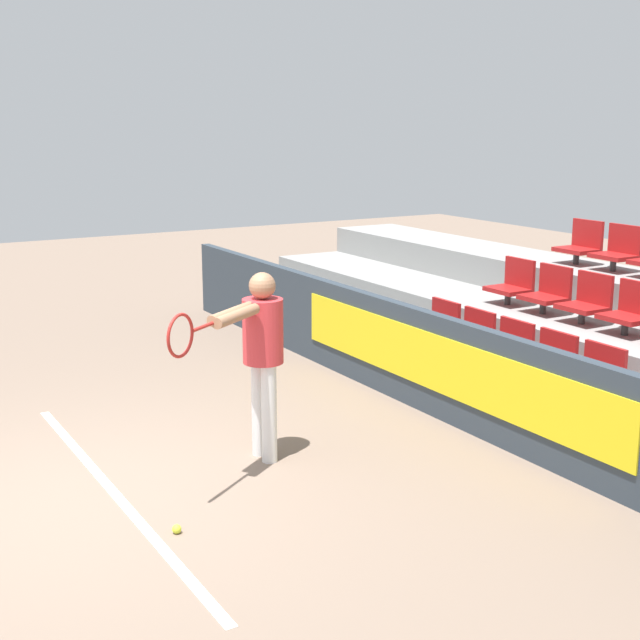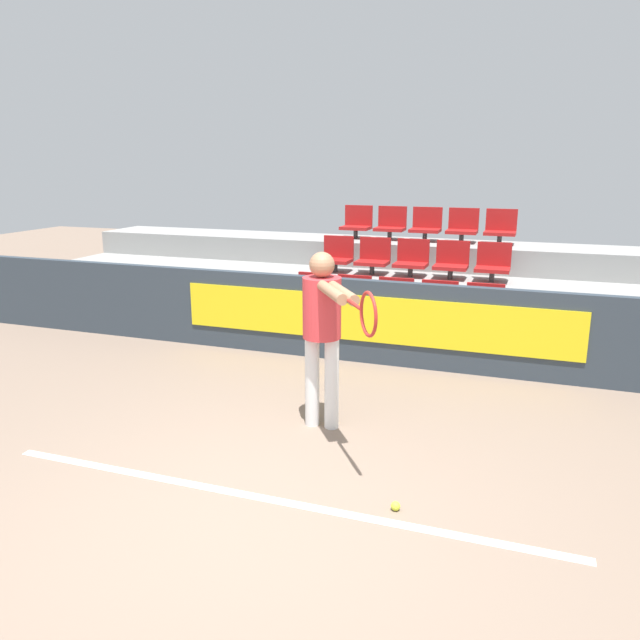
# 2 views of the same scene
# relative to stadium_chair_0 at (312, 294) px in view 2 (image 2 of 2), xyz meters

# --- Properties ---
(ground_plane) EXTENTS (30.00, 30.00, 0.00)m
(ground_plane) POSITION_rel_stadium_chair_0_xyz_m (1.12, -4.23, -0.62)
(ground_plane) COLOR #7A6656
(court_baseline) EXTENTS (4.40, 0.08, 0.01)m
(court_baseline) POSITION_rel_stadium_chair_0_xyz_m (1.12, -4.02, -0.61)
(court_baseline) COLOR white
(court_baseline) RESTS_ON ground
(barrier_wall) EXTENTS (11.68, 0.14, 1.01)m
(barrier_wall) POSITION_rel_stadium_chair_0_xyz_m (1.12, -0.72, -0.11)
(barrier_wall) COLOR #2D3842
(barrier_wall) RESTS_ON ground
(bleacher_tier_front) EXTENTS (11.28, 1.05, 0.38)m
(bleacher_tier_front) POSITION_rel_stadium_chair_0_xyz_m (1.12, -0.12, -0.43)
(bleacher_tier_front) COLOR gray
(bleacher_tier_front) RESTS_ON ground
(bleacher_tier_middle) EXTENTS (11.28, 1.05, 0.76)m
(bleacher_tier_middle) POSITION_rel_stadium_chair_0_xyz_m (1.12, 0.93, -0.24)
(bleacher_tier_middle) COLOR gray
(bleacher_tier_middle) RESTS_ON ground
(bleacher_tier_back) EXTENTS (11.28, 1.05, 1.14)m
(bleacher_tier_back) POSITION_rel_stadium_chair_0_xyz_m (1.12, 1.98, -0.05)
(bleacher_tier_back) COLOR gray
(bleacher_tier_back) RESTS_ON ground
(stadium_chair_0) EXTENTS (0.46, 0.37, 0.52)m
(stadium_chair_0) POSITION_rel_stadium_chair_0_xyz_m (0.00, 0.00, 0.00)
(stadium_chair_0) COLOR #333333
(stadium_chair_0) RESTS_ON bleacher_tier_front
(stadium_chair_1) EXTENTS (0.46, 0.37, 0.52)m
(stadium_chair_1) POSITION_rel_stadium_chair_0_xyz_m (0.56, 0.00, 0.00)
(stadium_chair_1) COLOR #333333
(stadium_chair_1) RESTS_ON bleacher_tier_front
(stadium_chair_2) EXTENTS (0.46, 0.37, 0.52)m
(stadium_chair_2) POSITION_rel_stadium_chair_0_xyz_m (1.12, 0.00, 0.00)
(stadium_chair_2) COLOR #333333
(stadium_chair_2) RESTS_ON bleacher_tier_front
(stadium_chair_3) EXTENTS (0.46, 0.37, 0.52)m
(stadium_chair_3) POSITION_rel_stadium_chair_0_xyz_m (1.69, 0.00, 0.00)
(stadium_chair_3) COLOR #333333
(stadium_chair_3) RESTS_ON bleacher_tier_front
(stadium_chair_4) EXTENTS (0.46, 0.37, 0.52)m
(stadium_chair_4) POSITION_rel_stadium_chair_0_xyz_m (2.25, 0.00, 0.00)
(stadium_chair_4) COLOR #333333
(stadium_chair_4) RESTS_ON bleacher_tier_front
(stadium_chair_5) EXTENTS (0.46, 0.37, 0.52)m
(stadium_chair_5) POSITION_rel_stadium_chair_0_xyz_m (0.00, 1.05, 0.38)
(stadium_chair_5) COLOR #333333
(stadium_chair_5) RESTS_ON bleacher_tier_middle
(stadium_chair_6) EXTENTS (0.46, 0.37, 0.52)m
(stadium_chair_6) POSITION_rel_stadium_chair_0_xyz_m (0.56, 1.05, 0.38)
(stadium_chair_6) COLOR #333333
(stadium_chair_6) RESTS_ON bleacher_tier_middle
(stadium_chair_7) EXTENTS (0.46, 0.37, 0.52)m
(stadium_chair_7) POSITION_rel_stadium_chair_0_xyz_m (1.12, 1.05, 0.38)
(stadium_chair_7) COLOR #333333
(stadium_chair_7) RESTS_ON bleacher_tier_middle
(stadium_chair_8) EXTENTS (0.46, 0.37, 0.52)m
(stadium_chair_8) POSITION_rel_stadium_chair_0_xyz_m (1.69, 1.05, 0.38)
(stadium_chair_8) COLOR #333333
(stadium_chair_8) RESTS_ON bleacher_tier_middle
(stadium_chair_9) EXTENTS (0.46, 0.37, 0.52)m
(stadium_chair_9) POSITION_rel_stadium_chair_0_xyz_m (2.25, 1.05, 0.38)
(stadium_chair_9) COLOR #333333
(stadium_chair_9) RESTS_ON bleacher_tier_middle
(stadium_chair_10) EXTENTS (0.46, 0.37, 0.52)m
(stadium_chair_10) POSITION_rel_stadium_chair_0_xyz_m (0.00, 2.10, 0.76)
(stadium_chair_10) COLOR #333333
(stadium_chair_10) RESTS_ON bleacher_tier_back
(stadium_chair_11) EXTENTS (0.46, 0.37, 0.52)m
(stadium_chair_11) POSITION_rel_stadium_chair_0_xyz_m (0.56, 2.10, 0.76)
(stadium_chair_11) COLOR #333333
(stadium_chair_11) RESTS_ON bleacher_tier_back
(stadium_chair_12) EXTENTS (0.46, 0.37, 0.52)m
(stadium_chair_12) POSITION_rel_stadium_chair_0_xyz_m (1.12, 2.10, 0.76)
(stadium_chair_12) COLOR #333333
(stadium_chair_12) RESTS_ON bleacher_tier_back
(stadium_chair_13) EXTENTS (0.46, 0.37, 0.52)m
(stadium_chair_13) POSITION_rel_stadium_chair_0_xyz_m (1.69, 2.10, 0.76)
(stadium_chair_13) COLOR #333333
(stadium_chair_13) RESTS_ON bleacher_tier_back
(stadium_chair_14) EXTENTS (0.46, 0.37, 0.52)m
(stadium_chair_14) POSITION_rel_stadium_chair_0_xyz_m (2.25, 2.10, 0.76)
(stadium_chair_14) COLOR #333333
(stadium_chair_14) RESTS_ON bleacher_tier_back
(tennis_player) EXTENTS (0.96, 1.30, 1.61)m
(tennis_player) POSITION_rel_stadium_chair_0_xyz_m (1.12, -2.73, 0.39)
(tennis_player) COLOR silver
(tennis_player) RESTS_ON ground
(tennis_ball) EXTENTS (0.07, 0.07, 0.07)m
(tennis_ball) POSITION_rel_stadium_chair_0_xyz_m (2.04, -3.85, -0.58)
(tennis_ball) COLOR #CCDB33
(tennis_ball) RESTS_ON ground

